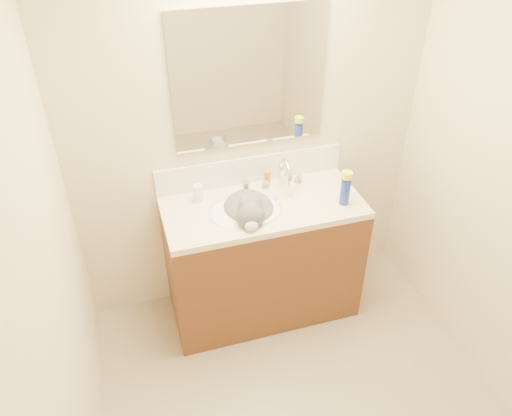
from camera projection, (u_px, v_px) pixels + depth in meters
room_shell at (344, 210)px, 1.85m from camera, size 2.24×2.54×2.52m
vanity_cabinet at (263, 261)px, 3.24m from camera, size 1.20×0.55×0.82m
counter_slab at (263, 207)px, 2.99m from camera, size 1.20×0.55×0.04m
basin at (245, 220)px, 2.97m from camera, size 0.45×0.36×0.14m
faucet at (284, 176)px, 3.08m from camera, size 0.28×0.20×0.21m
cat at (249, 213)px, 2.94m from camera, size 0.38×0.47×0.34m
backsplash at (251, 170)px, 3.13m from camera, size 1.20×0.02×0.18m
mirror at (250, 79)px, 2.79m from camera, size 0.90×0.02×0.80m
pill_bottle at (198, 193)px, 2.98m from camera, size 0.06×0.06×0.11m
pill_label at (198, 195)px, 2.98m from camera, size 0.06×0.06×0.04m
silver_jar at (246, 186)px, 3.09m from camera, size 0.06×0.06×0.06m
amber_bottle at (267, 178)px, 3.12m from camera, size 0.05×0.05×0.10m
toothbrush at (277, 199)px, 3.02m from camera, size 0.03×0.13×0.01m
toothbrush_head at (277, 198)px, 3.02m from camera, size 0.02×0.03×0.01m
spray_can at (345, 192)px, 2.94m from camera, size 0.07×0.07×0.16m
spray_cap at (347, 175)px, 2.87m from camera, size 0.07×0.07×0.04m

